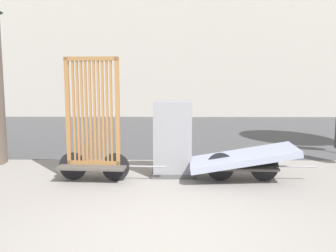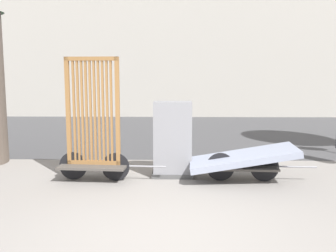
# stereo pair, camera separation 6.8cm
# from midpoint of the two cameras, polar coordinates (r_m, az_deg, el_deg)

# --- Properties ---
(ground_plane) EXTENTS (60.00, 60.00, 0.00)m
(ground_plane) POSITION_cam_midpoint_polar(r_m,az_deg,el_deg) (4.91, -0.77, -15.48)
(ground_plane) COLOR gray
(road_strip) EXTENTS (56.00, 8.18, 0.01)m
(road_strip) POSITION_cam_midpoint_polar(r_m,az_deg,el_deg) (12.74, 0.17, -0.81)
(road_strip) COLOR #424244
(road_strip) RESTS_ON ground_plane
(bike_cart_with_bedframe) EXTENTS (1.94, 0.73, 2.20)m
(bike_cart_with_bedframe) POSITION_cam_midpoint_polar(r_m,az_deg,el_deg) (7.11, -11.02, -1.47)
(bike_cart_with_bedframe) COLOR #4C4742
(bike_cart_with_bedframe) RESTS_ON ground_plane
(bike_cart_with_mattress) EXTENTS (2.26, 1.05, 0.64)m
(bike_cart_with_mattress) POSITION_cam_midpoint_polar(r_m,az_deg,el_deg) (7.15, 10.51, -4.75)
(bike_cart_with_mattress) COLOR #4C4742
(bike_cart_with_mattress) RESTS_ON ground_plane
(utility_cabinet) EXTENTS (0.76, 0.50, 1.40)m
(utility_cabinet) POSITION_cam_midpoint_polar(r_m,az_deg,el_deg) (7.30, 0.39, -2.27)
(utility_cabinet) COLOR #4C4C4C
(utility_cabinet) RESTS_ON ground_plane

